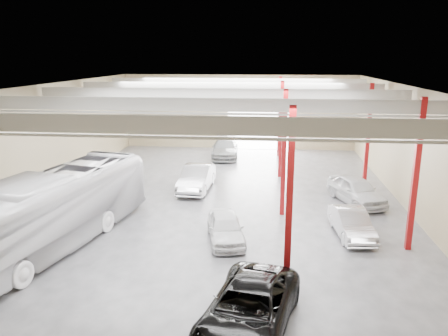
% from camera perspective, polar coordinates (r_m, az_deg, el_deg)
% --- Properties ---
extents(depot_shell, '(22.12, 32.12, 7.06)m').
position_cam_1_polar(depot_shell, '(26.36, -0.24, 6.35)').
color(depot_shell, '#424347').
rests_on(depot_shell, ground).
extents(coach_bus, '(5.55, 13.08, 3.55)m').
position_cam_1_polar(coach_bus, '(21.54, -21.88, -5.33)').
color(coach_bus, silver).
rests_on(coach_bus, ground).
extents(black_sedan, '(3.70, 6.04, 1.56)m').
position_cam_1_polar(black_sedan, '(14.75, 3.28, -17.90)').
color(black_sedan, black).
rests_on(black_sedan, ground).
extents(car_row_a, '(2.42, 4.27, 1.37)m').
position_cam_1_polar(car_row_a, '(21.13, 0.20, -7.78)').
color(car_row_a, silver).
rests_on(car_row_a, ground).
extents(car_row_b, '(1.97, 5.08, 1.65)m').
position_cam_1_polar(car_row_b, '(29.01, -3.60, -1.31)').
color(car_row_b, '#B3B3B8').
rests_on(car_row_b, ground).
extents(car_row_c, '(2.61, 5.62, 1.59)m').
position_cam_1_polar(car_row_c, '(38.48, 0.14, 2.59)').
color(car_row_c, gray).
rests_on(car_row_c, ground).
extents(car_right_near, '(1.87, 4.23, 1.35)m').
position_cam_1_polar(car_right_near, '(22.59, 16.29, -6.91)').
color(car_right_near, '#B7B6BB').
rests_on(car_right_near, ground).
extents(car_right_far, '(3.40, 5.09, 1.61)m').
position_cam_1_polar(car_right_far, '(27.60, 16.88, -2.78)').
color(car_right_far, silver).
rests_on(car_right_far, ground).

